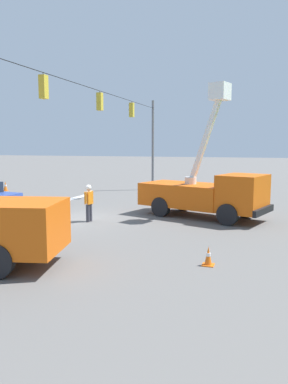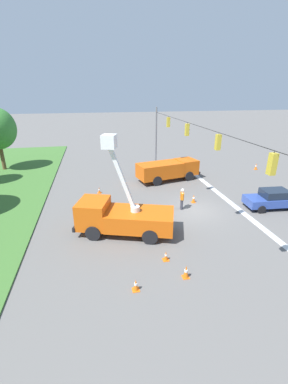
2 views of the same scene
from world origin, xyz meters
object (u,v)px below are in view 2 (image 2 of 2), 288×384
(sedan_blue, at_px, (273,199))
(traffic_cone_lane_edge_b, at_px, (136,285))
(road_worker, at_px, (182,198))
(traffic_cone_lane_edge_a, at_px, (256,166))
(traffic_cone_foreground_left, at_px, (186,272))
(traffic_cone_near_bucket, at_px, (166,256))
(traffic_cone_foreground_right, at_px, (99,190))
(traffic_cone_mid_left, at_px, (194,198))
(utility_truck_support_near, at_px, (168,169))
(utility_truck_bucket_lift, at_px, (121,215))

(sedan_blue, bearing_deg, traffic_cone_lane_edge_b, 119.52)
(road_worker, xyz_separation_m, traffic_cone_lane_edge_b, (-8.26, 5.15, -0.69))
(traffic_cone_lane_edge_a, distance_m, traffic_cone_lane_edge_b, 24.70)
(traffic_cone_foreground_left, bearing_deg, traffic_cone_near_bucket, 20.91)
(road_worker, distance_m, traffic_cone_foreground_right, 8.06)
(traffic_cone_mid_left, distance_m, traffic_cone_lane_edge_a, 13.61)
(utility_truck_support_near, height_order, sedan_blue, utility_truck_support_near)
(utility_truck_support_near, xyz_separation_m, road_worker, (-7.19, 0.93, -0.21))
(traffic_cone_lane_edge_a, bearing_deg, sedan_blue, 152.64)
(sedan_blue, relative_size, traffic_cone_foreground_left, 6.04)
(traffic_cone_mid_left, relative_size, traffic_cone_near_bucket, 1.26)
(traffic_cone_foreground_right, height_order, traffic_cone_lane_edge_a, traffic_cone_lane_edge_a)
(traffic_cone_foreground_left, bearing_deg, utility_truck_support_near, -12.75)
(traffic_cone_near_bucket, bearing_deg, traffic_cone_lane_edge_b, 134.06)
(utility_truck_support_near, relative_size, traffic_cone_foreground_left, 9.58)
(road_worker, bearing_deg, traffic_cone_lane_edge_b, 148.06)
(utility_truck_support_near, distance_m, road_worker, 7.25)
(traffic_cone_foreground_right, height_order, traffic_cone_mid_left, traffic_cone_mid_left)
(road_worker, height_order, traffic_cone_near_bucket, road_worker)
(traffic_cone_foreground_left, bearing_deg, traffic_cone_lane_edge_a, -41.85)
(sedan_blue, height_order, traffic_cone_near_bucket, sedan_blue)
(road_worker, height_order, traffic_cone_lane_edge_a, road_worker)
(utility_truck_support_near, height_order, traffic_cone_foreground_right, utility_truck_support_near)
(sedan_blue, bearing_deg, utility_truck_bucket_lift, 97.08)
(sedan_blue, xyz_separation_m, traffic_cone_near_bucket, (-5.07, 10.42, -0.52))
(traffic_cone_mid_left, bearing_deg, utility_truck_bucket_lift, 119.97)
(utility_truck_bucket_lift, bearing_deg, traffic_cone_near_bucket, -149.25)
(traffic_cone_mid_left, bearing_deg, traffic_cone_lane_edge_a, -54.75)
(traffic_cone_foreground_left, xyz_separation_m, traffic_cone_lane_edge_b, (-0.40, 2.68, -0.05))
(utility_truck_support_near, bearing_deg, sedan_blue, -142.60)
(traffic_cone_lane_edge_a, bearing_deg, road_worker, 125.40)
(utility_truck_support_near, xyz_separation_m, sedan_blue, (-8.37, -6.40, -0.42))
(sedan_blue, height_order, traffic_cone_foreground_right, sedan_blue)
(sedan_blue, height_order, traffic_cone_mid_left, sedan_blue)
(traffic_cone_lane_edge_b, bearing_deg, road_worker, -31.94)
(sedan_blue, bearing_deg, traffic_cone_near_bucket, 115.95)
(road_worker, height_order, traffic_cone_foreground_right, road_worker)
(traffic_cone_near_bucket, xyz_separation_m, traffic_cone_lane_edge_b, (-2.00, 2.07, 0.03))
(traffic_cone_mid_left, relative_size, traffic_cone_lane_edge_b, 1.15)
(sedan_blue, bearing_deg, traffic_cone_foreground_right, 66.34)
(traffic_cone_foreground_left, height_order, traffic_cone_lane_edge_b, traffic_cone_foreground_left)
(traffic_cone_foreground_left, distance_m, traffic_cone_foreground_right, 13.29)
(traffic_cone_foreground_left, distance_m, traffic_cone_near_bucket, 1.72)
(traffic_cone_foreground_right, bearing_deg, traffic_cone_near_bucket, -163.29)
(traffic_cone_foreground_right, xyz_separation_m, traffic_cone_lane_edge_a, (4.10, -18.99, 0.10))
(utility_truck_support_near, bearing_deg, utility_truck_bucket_lift, 148.40)
(road_worker, bearing_deg, sedan_blue, -99.20)
(traffic_cone_foreground_left, height_order, traffic_cone_lane_edge_a, traffic_cone_lane_edge_a)
(traffic_cone_foreground_left, xyz_separation_m, traffic_cone_mid_left, (8.94, -3.93, 0.00))
(utility_truck_bucket_lift, distance_m, sedan_blue, 12.62)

